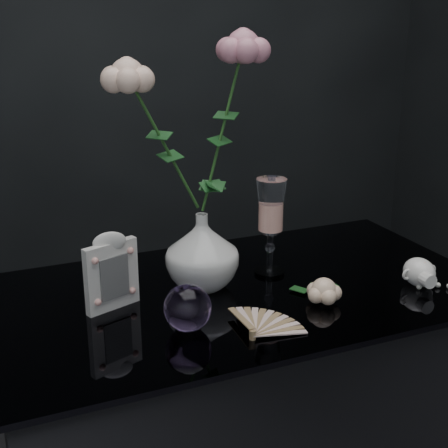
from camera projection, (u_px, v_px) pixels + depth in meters
name	position (u px, v px, depth m)	size (l,w,h in m)	color
table	(240.00, 439.00, 1.44)	(1.05, 0.58, 0.76)	black
vase	(202.00, 251.00, 1.30)	(0.16, 0.16, 0.16)	silver
wine_glass	(270.00, 227.00, 1.36)	(0.07, 0.07, 0.22)	white
picture_frame	(111.00, 271.00, 1.21)	(0.12, 0.09, 0.16)	silver
paperweight	(188.00, 308.00, 1.13)	(0.09, 0.09, 0.09)	#9870B7
paper_fan	(253.00, 334.00, 1.11)	(0.20, 0.16, 0.02)	beige
loose_rose	(324.00, 291.00, 1.25)	(0.12, 0.16, 0.05)	#FFCAA4
pearl_jar	(419.00, 271.00, 1.33)	(0.21, 0.22, 0.06)	white
roses	(194.00, 119.00, 1.21)	(0.33, 0.12, 0.42)	#FEC5AB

